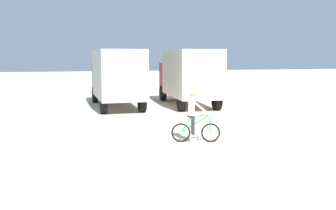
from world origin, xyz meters
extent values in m
plane|color=beige|center=(0.00, 0.00, 0.00)|extent=(120.00, 120.00, 0.00)
cube|color=#9E9EA3|center=(-1.08, 11.09, 2.00)|extent=(2.62, 5.30, 2.70)
cube|color=#2D2D33|center=(-1.22, 14.49, 1.50)|extent=(2.26, 1.59, 2.00)
cube|color=black|center=(-1.26, 15.19, 1.85)|extent=(2.03, 0.17, 0.80)
cylinder|color=black|center=(-2.24, 14.34, 0.50)|extent=(0.36, 1.01, 1.00)
cylinder|color=black|center=(-0.20, 14.43, 0.50)|extent=(0.36, 1.01, 1.00)
cylinder|color=black|center=(-2.02, 9.36, 0.50)|extent=(0.36, 1.01, 1.00)
cylinder|color=black|center=(0.02, 9.45, 0.50)|extent=(0.36, 1.01, 1.00)
cube|color=beige|center=(3.19, 10.97, 2.00)|extent=(2.48, 5.24, 2.70)
cube|color=#B21E1E|center=(3.25, 14.37, 1.50)|extent=(2.22, 1.53, 2.00)
cube|color=black|center=(3.26, 15.07, 1.85)|extent=(2.02, 0.11, 0.80)
cylinder|color=black|center=(2.23, 14.29, 0.50)|extent=(0.34, 1.00, 1.00)
cylinder|color=black|center=(4.26, 14.26, 0.50)|extent=(0.34, 1.00, 1.00)
cylinder|color=black|center=(2.15, 9.30, 0.50)|extent=(0.34, 1.00, 1.00)
cylinder|color=black|center=(4.19, 9.27, 0.50)|extent=(0.34, 1.00, 1.00)
torus|color=black|center=(1.19, 1.80, 0.34)|extent=(0.67, 0.22, 0.68)
cylinder|color=silver|center=(1.19, 1.80, 0.34)|extent=(0.10, 0.10, 0.08)
torus|color=black|center=(0.18, 2.06, 0.34)|extent=(0.67, 0.22, 0.68)
cylinder|color=silver|center=(0.18, 2.06, 0.34)|extent=(0.10, 0.10, 0.08)
cylinder|color=green|center=(0.66, 1.93, 0.66)|extent=(1.01, 0.30, 0.68)
cylinder|color=green|center=(0.83, 1.89, 0.94)|extent=(0.65, 0.21, 0.13)
cylinder|color=green|center=(0.34, 2.01, 0.62)|extent=(0.39, 0.14, 0.59)
cylinder|color=green|center=(1.17, 1.81, 0.66)|extent=(0.11, 0.07, 0.64)
cylinder|color=silver|center=(1.15, 1.81, 0.98)|extent=(0.16, 0.51, 0.04)
cube|color=black|center=(0.51, 1.97, 0.93)|extent=(0.26, 0.17, 0.06)
cube|color=silver|center=(0.53, 1.97, 1.24)|extent=(0.27, 0.36, 0.56)
sphere|color=beige|center=(0.59, 1.95, 1.64)|extent=(0.22, 0.22, 0.22)
cone|color=tan|center=(0.59, 1.95, 1.77)|extent=(0.32, 0.32, 0.10)
cylinder|color=#26262B|center=(0.62, 2.08, 0.63)|extent=(0.12, 0.12, 0.66)
cylinder|color=#26262B|center=(0.56, 1.83, 0.63)|extent=(0.12, 0.12, 0.66)
cylinder|color=beige|center=(0.90, 2.06, 1.23)|extent=(0.63, 0.16, 0.53)
cylinder|color=beige|center=(0.81, 1.71, 1.23)|extent=(0.61, 0.24, 0.53)
camera|label=1|loc=(-3.36, -11.03, 3.11)|focal=41.79mm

